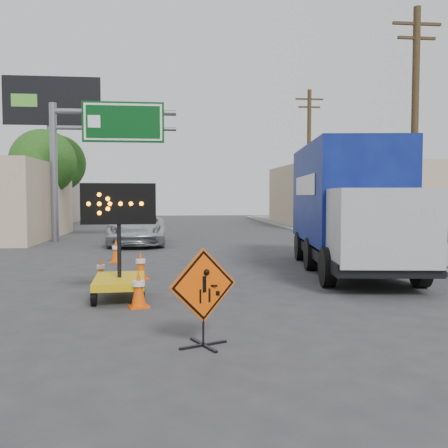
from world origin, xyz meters
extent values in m
plane|color=#2D2D30|center=(0.00, 0.00, 0.00)|extent=(100.00, 100.00, 0.00)
cube|color=gray|center=(7.20, 15.00, 0.06)|extent=(0.40, 60.00, 0.12)
cube|color=gray|center=(9.50, 15.00, 0.07)|extent=(4.00, 60.00, 0.15)
cube|color=tan|center=(13.00, 30.00, 2.30)|extent=(10.00, 14.00, 4.60)
cylinder|color=slate|center=(-6.50, 18.00, 3.40)|extent=(0.36, 0.36, 6.80)
cylinder|color=slate|center=(-3.50, 18.00, 6.40)|extent=(6.00, 0.28, 0.28)
cylinder|color=slate|center=(-3.50, 18.00, 5.60)|extent=(6.00, 0.20, 0.20)
cube|color=#043B11|center=(-3.10, 17.88, 5.90)|extent=(4.00, 0.10, 2.00)
cube|color=silver|center=(-3.10, 17.81, 5.90)|extent=(3.80, 0.01, 1.80)
cylinder|color=slate|center=(-8.50, 26.00, 4.50)|extent=(0.44, 0.44, 9.00)
cube|color=silver|center=(-8.30, 25.85, 8.30)|extent=(6.00, 0.25, 3.00)
cube|color=black|center=(-8.30, 25.70, 8.30)|extent=(6.10, 0.04, 3.10)
cylinder|color=#45361D|center=(8.00, 10.00, 4.50)|extent=(0.26, 0.26, 9.00)
cube|color=#45361D|center=(8.00, 10.00, 8.40)|extent=(1.80, 0.10, 0.10)
cube|color=#45361D|center=(8.00, 10.00, 7.90)|extent=(1.40, 0.10, 0.10)
cylinder|color=#45361D|center=(8.00, 24.00, 4.50)|extent=(0.26, 0.26, 9.00)
cube|color=#45361D|center=(8.00, 24.00, 8.40)|extent=(1.80, 0.10, 0.10)
cube|color=#45361D|center=(8.00, 24.00, 7.90)|extent=(1.40, 0.10, 0.10)
cylinder|color=#45361D|center=(-8.00, 22.00, 1.62)|extent=(0.28, 0.28, 3.25)
sphere|color=#184814|center=(-8.00, 22.00, 4.18)|extent=(3.71, 3.71, 3.71)
cylinder|color=#45361D|center=(-9.00, 30.00, 1.79)|extent=(0.28, 0.28, 3.58)
sphere|color=#184814|center=(-9.00, 30.00, 4.61)|extent=(4.10, 4.10, 4.10)
cube|color=black|center=(-0.27, 0.10, 0.02)|extent=(0.75, 0.38, 0.04)
cube|color=black|center=(-0.27, 0.10, 0.02)|extent=(0.38, 0.75, 0.04)
cylinder|color=black|center=(-0.27, 0.10, 0.31)|extent=(0.03, 0.03, 0.62)
cube|color=#EC4E04|center=(-0.27, 0.10, 0.93)|extent=(1.04, 0.49, 1.13)
cube|color=black|center=(-0.27, 0.10, 0.93)|extent=(0.96, 0.44, 1.05)
cube|color=gold|center=(-1.89, 3.72, 0.40)|extent=(1.18, 1.85, 0.16)
cylinder|color=black|center=(-1.89, 3.72, 1.43)|extent=(0.09, 0.09, 1.97)
cube|color=black|center=(-1.89, 3.72, 2.10)|extent=(1.61, 0.18, 0.89)
imported|color=silver|center=(-2.34, 16.05, 0.76)|extent=(2.66, 5.54, 1.52)
cube|color=black|center=(4.58, 7.09, 0.60)|extent=(3.37, 8.23, 0.30)
cube|color=#060E50|center=(4.58, 7.89, 2.35)|extent=(3.25, 6.46, 3.00)
cube|color=#9EA0A5|center=(4.58, 3.89, 1.55)|extent=(2.50, 2.07, 1.80)
cube|color=#EC4E04|center=(-1.42, 2.85, 0.02)|extent=(0.48, 0.48, 0.03)
cone|color=#EC4E04|center=(-1.42, 2.85, 0.41)|extent=(0.31, 0.31, 0.75)
cylinder|color=silver|center=(-1.42, 2.85, 0.49)|extent=(0.25, 0.25, 0.11)
cube|color=#EC4E04|center=(-2.58, 5.77, 0.01)|extent=(0.45, 0.45, 0.03)
cone|color=#EC4E04|center=(-2.58, 5.77, 0.36)|extent=(0.27, 0.27, 0.66)
cylinder|color=silver|center=(-2.58, 5.77, 0.43)|extent=(0.22, 0.22, 0.10)
cube|color=#EC4E04|center=(-1.59, 6.27, 0.02)|extent=(0.51, 0.51, 0.03)
cone|color=#EC4E04|center=(-1.59, 6.27, 0.41)|extent=(0.31, 0.31, 0.76)
cylinder|color=silver|center=(-1.59, 6.27, 0.50)|extent=(0.26, 0.26, 0.11)
cube|color=#EC4E04|center=(-2.64, 9.85, 0.02)|extent=(0.44, 0.44, 0.03)
cone|color=#EC4E04|center=(-2.64, 9.85, 0.42)|extent=(0.32, 0.32, 0.77)
cylinder|color=silver|center=(-2.64, 9.85, 0.51)|extent=(0.26, 0.26, 0.11)
camera|label=1|loc=(-0.73, -7.33, 2.28)|focal=40.00mm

